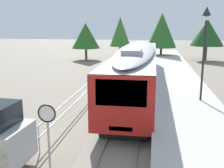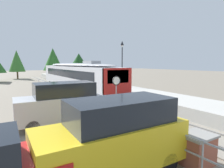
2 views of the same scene
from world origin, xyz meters
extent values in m
plane|color=slate|center=(-3.00, 22.00, 0.00)|extent=(160.00, 160.00, 0.00)
cube|color=gray|center=(0.00, 22.00, 0.03)|extent=(3.20, 60.00, 0.06)
cube|color=slate|center=(-0.72, 22.00, 0.10)|extent=(0.08, 60.00, 0.08)
cube|color=slate|center=(0.72, 22.00, 0.10)|extent=(0.08, 60.00, 0.08)
cube|color=silver|center=(0.00, 23.23, 1.96)|extent=(2.80, 20.81, 2.55)
cube|color=red|center=(0.00, 12.92, 1.96)|extent=(2.80, 0.24, 2.55)
cube|color=black|center=(0.00, 12.84, 2.53)|extent=(2.13, 0.08, 1.12)
cube|color=black|center=(0.00, 23.23, 2.37)|extent=(2.82, 17.48, 0.92)
ellipsoid|color=#9EA0A5|center=(0.00, 23.23, 3.42)|extent=(2.69, 19.98, 0.44)
cube|color=#9EA0A5|center=(0.00, 18.03, 3.70)|extent=(1.10, 2.20, 0.36)
cube|color=#EAE5C6|center=(0.00, 12.85, 0.97)|extent=(1.00, 0.10, 0.20)
cube|color=black|center=(0.00, 15.22, 0.42)|extent=(2.24, 3.20, 0.55)
cube|color=black|center=(0.00, 31.23, 0.42)|extent=(2.24, 3.20, 0.55)
cube|color=#B7B5AD|center=(3.25, 22.00, 0.45)|extent=(3.90, 60.00, 0.90)
cylinder|color=#232328|center=(4.09, 18.19, 3.20)|extent=(0.12, 0.12, 4.60)
pyramid|color=#232328|center=(4.09, 18.19, 6.00)|extent=(0.34, 0.34, 0.50)
sphere|color=silver|center=(4.09, 18.19, 5.68)|extent=(0.24, 0.24, 0.24)
cylinder|color=#9EA0A5|center=(-2.02, 10.00, 1.10)|extent=(0.07, 0.07, 2.20)
cylinder|color=white|center=(-2.02, 9.98, 2.50)|extent=(0.60, 0.03, 0.60)
torus|color=black|center=(-2.02, 9.97, 2.50)|extent=(0.61, 0.05, 0.61)
cube|color=#9EA0A5|center=(-3.30, 12.00, 1.20)|extent=(0.05, 36.00, 0.05)
cube|color=#9EA0A5|center=(-3.30, 12.00, 0.69)|extent=(0.05, 36.00, 0.05)
cylinder|color=#9EA0A5|center=(-3.30, 12.00, 0.62)|extent=(0.06, 0.06, 1.25)
cylinder|color=#9EA0A5|center=(-3.30, 21.00, 0.62)|extent=(0.06, 0.06, 1.25)
cylinder|color=#9EA0A5|center=(-3.30, 30.00, 0.62)|extent=(0.06, 0.06, 1.25)
cylinder|color=black|center=(-3.95, 11.38, 0.36)|extent=(0.73, 0.27, 0.72)
cylinder|color=brown|center=(2.31, 43.22, 1.01)|extent=(0.36, 0.36, 2.01)
cone|color=#286023|center=(2.31, 43.22, 4.52)|extent=(4.39, 4.39, 5.02)
cylinder|color=brown|center=(-9.15, 42.69, 0.89)|extent=(0.36, 0.36, 1.77)
cone|color=#286023|center=(-9.15, 42.69, 3.68)|extent=(4.33, 4.33, 3.82)
cylinder|color=brown|center=(9.03, 44.55, 1.11)|extent=(0.36, 0.36, 2.22)
cone|color=#1E4C1E|center=(9.03, 44.55, 4.15)|extent=(4.94, 4.94, 3.86)
cylinder|color=brown|center=(-4.61, 48.93, 0.83)|extent=(0.36, 0.36, 1.67)
cone|color=#38702D|center=(-4.61, 48.93, 4.16)|extent=(3.62, 3.62, 4.99)
camera|label=1|loc=(1.28, 2.34, 5.23)|focal=42.78mm
camera|label=2|loc=(-8.64, -0.28, 3.64)|focal=30.04mm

